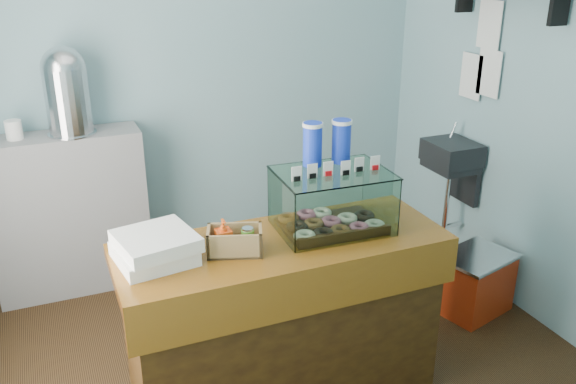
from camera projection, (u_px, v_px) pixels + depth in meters
name	position (u px, v px, depth m)	size (l,w,h in m)	color
ground	(267.00, 364.00, 3.47)	(3.50, 3.50, 0.00)	black
room_shell	(267.00, 63.00, 2.85)	(3.54, 3.04, 2.82)	#7BAAB3
counter	(283.00, 319.00, 3.08)	(1.60, 0.60, 0.90)	#462B0D
back_shelf	(70.00, 214.00, 4.07)	(1.00, 0.32, 1.10)	gray
display_case	(330.00, 195.00, 3.01)	(0.57, 0.43, 0.52)	black
condiment_crate	(234.00, 241.00, 2.78)	(0.29, 0.22, 0.17)	#A68253
pastry_boxes	(155.00, 247.00, 2.71)	(0.38, 0.38, 0.13)	white
coffee_urn	(66.00, 89.00, 3.77)	(0.30, 0.30, 0.55)	silver
red_cooler	(474.00, 282.00, 3.92)	(0.53, 0.46, 0.40)	#AA2A0D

